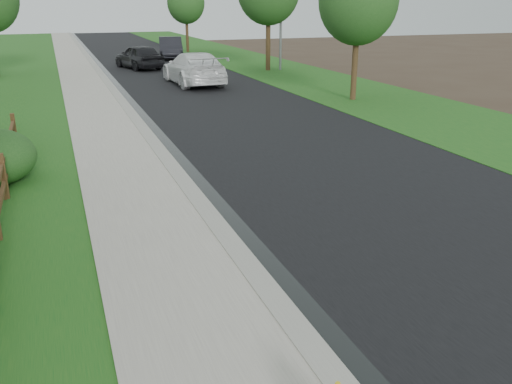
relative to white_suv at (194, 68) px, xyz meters
name	(u,v)px	position (x,y,z in m)	size (l,w,h in m)	color
road	(160,67)	(-0.18, 8.89, -0.86)	(8.00, 90.00, 0.02)	black
curb	(97,69)	(-4.38, 8.89, -0.81)	(0.40, 90.00, 0.12)	gray
wet_gutter	(102,69)	(-4.03, 8.89, -0.85)	(0.50, 90.00, 0.00)	black
sidewalk	(76,70)	(-5.68, 8.89, -0.82)	(2.20, 90.00, 0.10)	#9D9589
grass_strip	(45,71)	(-7.58, 8.89, -0.84)	(1.60, 90.00, 0.06)	#175119
verge_far	(255,63)	(6.72, 8.89, -0.85)	(6.00, 90.00, 0.04)	#175119
white_suv	(194,68)	(0.00, 0.00, 0.00)	(2.37, 5.84, 1.70)	white
dark_car_mid	(139,57)	(-1.66, 8.25, -0.06)	(1.85, 4.59, 1.57)	black
dark_car_far	(171,48)	(1.69, 14.20, -0.04)	(1.71, 4.92, 1.62)	black
tree_near_right	(358,1)	(5.57, -7.24, 3.41)	(3.43, 3.43, 6.18)	#362916
tree_far_right	(186,3)	(4.22, 19.17, 3.25)	(3.19, 3.19, 5.89)	#362916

